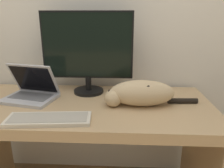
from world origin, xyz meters
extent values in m
cube|color=silver|center=(0.00, 0.75, 1.30)|extent=(6.40, 0.06, 2.60)
cube|color=tan|center=(0.00, 0.35, 0.72)|extent=(1.53, 0.69, 0.06)
cube|color=tan|center=(0.73, 0.35, 0.35)|extent=(0.04, 0.64, 0.69)
cylinder|color=black|center=(-0.02, 0.54, 0.76)|extent=(0.20, 0.20, 0.02)
cylinder|color=black|center=(-0.02, 0.54, 0.82)|extent=(0.04, 0.04, 0.10)
cube|color=black|center=(-0.02, 0.55, 1.08)|extent=(0.60, 0.02, 0.44)
cube|color=black|center=(-0.02, 0.54, 1.08)|extent=(0.58, 0.01, 0.41)
cube|color=#B7B7BC|center=(-0.37, 0.38, 0.76)|extent=(0.35, 0.29, 0.02)
cube|color=slate|center=(-0.37, 0.39, 0.77)|extent=(0.28, 0.18, 0.00)
cube|color=#B7B7BC|center=(-0.35, 0.44, 0.88)|extent=(0.33, 0.18, 0.21)
cube|color=black|center=(-0.36, 0.43, 0.87)|extent=(0.29, 0.15, 0.18)
cube|color=beige|center=(-0.15, 0.10, 0.76)|extent=(0.44, 0.18, 0.02)
cube|color=#ABA393|center=(-0.15, 0.10, 0.77)|extent=(0.40, 0.15, 0.00)
ellipsoid|color=#D1B284|center=(0.33, 0.33, 0.83)|extent=(0.39, 0.18, 0.15)
ellipsoid|color=black|center=(0.35, 0.34, 0.87)|extent=(0.18, 0.13, 0.06)
sphere|color=#D1B284|center=(0.17, 0.31, 0.80)|extent=(0.10, 0.10, 0.10)
cone|color=black|center=(0.14, 0.31, 0.85)|extent=(0.03, 0.03, 0.03)
cone|color=black|center=(0.19, 0.31, 0.85)|extent=(0.03, 0.03, 0.03)
cylinder|color=black|center=(0.59, 0.37, 0.77)|extent=(0.18, 0.04, 0.03)
cube|color=red|center=(0.39, 0.49, 0.78)|extent=(0.05, 0.05, 0.05)
camera|label=1|loc=(0.22, -0.89, 1.27)|focal=35.00mm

